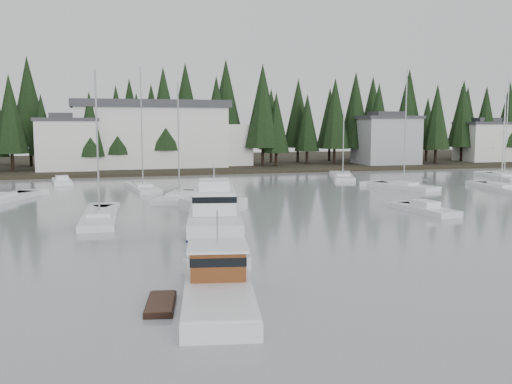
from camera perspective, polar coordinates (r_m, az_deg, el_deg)
far_shore_land at (r=111.61m, az=-8.61°, el=2.85°), size 240.00×54.00×1.00m
conifer_treeline at (r=100.74m, az=-7.79°, el=2.45°), size 200.00×22.00×20.00m
house_west at (r=92.55m, az=-18.34°, el=4.67°), size 9.54×7.42×8.75m
house_east_a at (r=104.39m, az=12.87°, el=5.18°), size 10.60×8.48×9.25m
house_east_b at (r=118.18m, az=21.81°, el=4.80°), size 9.54×7.42×8.25m
harbor_inn at (r=96.46m, az=-9.28°, el=5.66°), size 29.50×11.50×10.90m
lobster_boat_brown at (r=24.65m, az=-4.00°, el=-9.85°), size 5.47×9.06×4.28m
cabin_cruiser_center at (r=42.90m, az=-4.19°, el=-2.28°), size 6.09×12.68×5.23m
sailboat_0 at (r=67.12m, az=-11.22°, el=0.29°), size 3.41×10.09×14.53m
sailboat_1 at (r=69.40m, az=14.54°, el=0.41°), size 5.70×8.89×14.46m
sailboat_2 at (r=46.74m, az=-15.36°, el=-2.66°), size 3.30×11.08×12.30m
sailboat_3 at (r=57.77m, az=-7.66°, el=-0.70°), size 6.60×9.57×12.24m
sailboat_4 at (r=80.90m, az=8.67°, el=1.41°), size 6.22×10.95×11.43m
sailboat_5 at (r=71.12m, az=23.30°, el=0.21°), size 4.46×10.95×12.51m
sailboat_8 at (r=86.35m, az=23.56°, el=1.27°), size 5.53×10.59×14.96m
runabout_1 at (r=51.05m, az=16.59°, el=-1.83°), size 2.82×6.96×1.42m
runabout_3 at (r=76.71m, az=-18.82°, el=0.89°), size 2.84×6.26×1.42m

